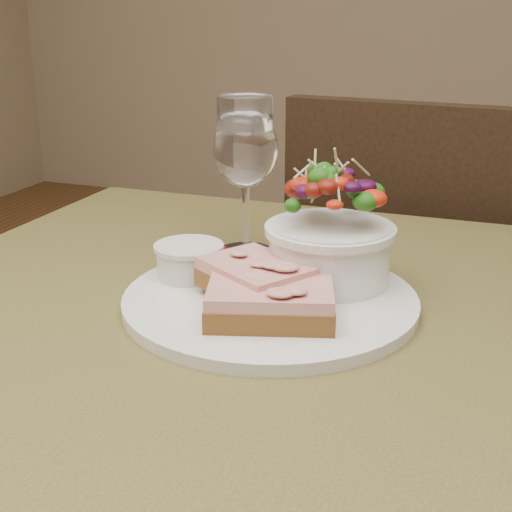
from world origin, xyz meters
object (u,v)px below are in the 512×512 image
(dinner_plate, at_px, (270,300))
(ramekin, at_px, (189,259))
(sandwich_front, at_px, (270,301))
(wine_glass, at_px, (245,154))
(chair_far, at_px, (419,409))
(sandwich_back, at_px, (256,277))
(cafe_table, at_px, (252,403))
(salad_bowl, at_px, (330,227))

(dinner_plate, bearing_deg, ramekin, 169.00)
(sandwich_front, distance_m, wine_glass, 0.23)
(chair_far, height_order, sandwich_back, chair_far)
(sandwich_back, bearing_deg, dinner_plate, 87.43)
(cafe_table, bearing_deg, wine_glass, 112.82)
(dinner_plate, relative_size, sandwich_front, 2.16)
(chair_far, relative_size, dinner_plate, 3.05)
(sandwich_front, relative_size, salad_bowl, 1.07)
(cafe_table, distance_m, ramekin, 0.16)
(dinner_plate, bearing_deg, chair_far, 81.22)
(ramekin, bearing_deg, dinner_plate, -11.00)
(salad_bowl, bearing_deg, dinner_plate, -128.03)
(sandwich_front, distance_m, ramekin, 0.13)
(cafe_table, relative_size, ramekin, 11.68)
(ramekin, bearing_deg, chair_far, 72.15)
(sandwich_front, relative_size, wine_glass, 0.78)
(cafe_table, xyz_separation_m, sandwich_back, (0.00, 0.01, 0.14))
(chair_far, xyz_separation_m, sandwich_back, (-0.11, -0.63, 0.49))
(cafe_table, bearing_deg, sandwich_back, 83.62)
(chair_far, distance_m, wine_glass, 0.77)
(cafe_table, height_order, ramekin, ramekin)
(chair_far, xyz_separation_m, wine_glass, (-0.18, -0.48, 0.58))
(dinner_plate, height_order, salad_bowl, salad_bowl)
(sandwich_front, bearing_deg, cafe_table, 120.41)
(cafe_table, relative_size, wine_glass, 4.57)
(sandwich_back, distance_m, ramekin, 0.09)
(chair_far, relative_size, sandwich_back, 7.04)
(ramekin, xyz_separation_m, wine_glass, (0.02, 0.12, 0.09))
(chair_far, distance_m, dinner_plate, 0.78)
(chair_far, bearing_deg, ramekin, 77.66)
(cafe_table, bearing_deg, dinner_plate, 65.36)
(dinner_plate, relative_size, ramekin, 4.30)
(dinner_plate, xyz_separation_m, wine_glass, (-0.08, 0.14, 0.12))
(sandwich_front, bearing_deg, wine_glass, 100.12)
(sandwich_back, bearing_deg, ramekin, -169.44)
(sandwich_front, relative_size, ramekin, 1.99)
(chair_far, distance_m, sandwich_back, 0.81)
(sandwich_front, height_order, salad_bowl, salad_bowl)
(cafe_table, distance_m, wine_glass, 0.29)
(dinner_plate, height_order, wine_glass, wine_glass)
(chair_far, relative_size, salad_bowl, 7.09)
(ramekin, bearing_deg, wine_glass, 81.27)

